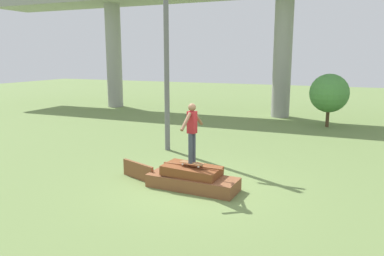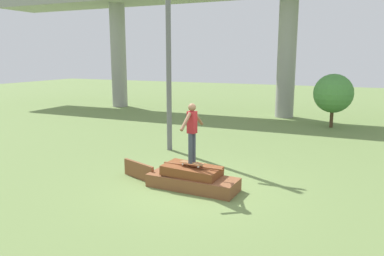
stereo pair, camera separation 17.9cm
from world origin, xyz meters
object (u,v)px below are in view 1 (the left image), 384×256
skateboard (192,163)px  skater (192,129)px  utility_pole (167,59)px  tree_behind_left (329,93)px

skateboard → skater: (-0.00, -0.00, 0.98)m
skateboard → utility_pole: 5.40m
skater → utility_pole: size_ratio=0.24×
skateboard → utility_pole: utility_pole is taller
skateboard → utility_pole: (-2.66, 3.76, 2.81)m
tree_behind_left → utility_pole: bearing=-125.8°
utility_pole → skateboard: bearing=-54.8°
skateboard → tree_behind_left: 11.90m
skateboard → tree_behind_left: (2.91, 11.49, 1.03)m
skateboard → tree_behind_left: size_ratio=0.27×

